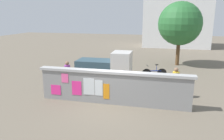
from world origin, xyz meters
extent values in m
plane|color=#6B6051|center=(0.00, 8.00, 0.00)|extent=(60.00, 60.00, 0.00)
cube|color=gray|center=(0.00, 0.00, 0.76)|extent=(7.21, 0.30, 1.51)
cube|color=#A8A8A8|center=(0.00, 0.00, 1.57)|extent=(7.41, 0.42, 0.12)
cube|color=#F42D8C|center=(-2.91, -0.16, 0.51)|extent=(0.53, 0.01, 0.51)
cube|color=#F9599E|center=(-2.39, -0.16, 1.17)|extent=(0.36, 0.01, 0.46)
cube|color=#F42D8C|center=(-1.79, -0.16, 0.70)|extent=(0.49, 0.02, 0.71)
cube|color=silver|center=(-1.16, -0.16, 0.83)|extent=(0.54, 0.04, 0.83)
cube|color=silver|center=(-0.66, -0.16, 0.80)|extent=(0.38, 0.01, 0.77)
cube|color=orange|center=(-0.29, -0.16, 0.65)|extent=(0.30, 0.02, 0.75)
cylinder|color=black|center=(-0.28, 4.73, 0.35)|extent=(0.70, 0.21, 0.70)
cylinder|color=black|center=(-0.26, 3.43, 0.35)|extent=(0.70, 0.21, 0.70)
cylinder|color=black|center=(-2.78, 4.70, 0.35)|extent=(0.70, 0.21, 0.70)
cylinder|color=black|center=(-2.76, 3.40, 0.35)|extent=(0.70, 0.21, 0.70)
cube|color=silver|center=(-0.37, 4.08, 1.10)|extent=(1.22, 1.52, 1.50)
cube|color=#334C59|center=(-2.17, 4.06, 0.80)|extent=(2.42, 1.53, 0.90)
cylinder|color=black|center=(1.74, 1.83, 0.30)|extent=(0.61, 0.18, 0.60)
cylinder|color=black|center=(0.46, 2.01, 0.30)|extent=(0.61, 0.20, 0.60)
cube|color=gold|center=(1.10, 1.92, 0.58)|extent=(1.02, 0.37, 0.32)
cube|color=black|center=(0.90, 1.95, 0.76)|extent=(0.58, 0.29, 0.10)
cube|color=#262626|center=(1.64, 1.85, 0.85)|extent=(0.12, 0.56, 0.03)
cylinder|color=black|center=(1.20, 4.76, 0.33)|extent=(0.64, 0.23, 0.66)
cylinder|color=black|center=(2.20, 5.07, 0.33)|extent=(0.64, 0.23, 0.66)
cube|color=#1933A5|center=(1.70, 4.92, 0.51)|extent=(0.92, 0.31, 0.06)
cylinder|color=#1933A5|center=(1.85, 4.96, 0.73)|extent=(0.04, 0.04, 0.40)
cube|color=black|center=(1.85, 4.96, 0.93)|extent=(0.21, 0.13, 0.05)
cube|color=black|center=(1.25, 4.78, 0.88)|extent=(0.17, 0.43, 0.03)
cylinder|color=#338CBF|center=(-2.96, 1.56, 0.40)|extent=(0.12, 0.12, 0.80)
cylinder|color=#338CBF|center=(-3.14, 1.55, 0.40)|extent=(0.12, 0.12, 0.80)
cylinder|color=purple|center=(-3.05, 1.55, 1.10)|extent=(0.35, 0.35, 0.60)
sphere|color=#8C664C|center=(-3.05, 1.55, 1.51)|extent=(0.22, 0.22, 0.22)
cylinder|color=#338CBF|center=(2.95, 1.53, 0.40)|extent=(0.12, 0.12, 0.80)
cylinder|color=#338CBF|center=(2.88, 1.37, 0.40)|extent=(0.12, 0.12, 0.80)
cylinder|color=yellow|center=(2.92, 1.45, 1.10)|extent=(0.45, 0.45, 0.60)
sphere|color=#8C664C|center=(2.92, 1.45, 1.51)|extent=(0.22, 0.22, 0.22)
cylinder|color=brown|center=(3.40, 9.43, 1.12)|extent=(0.30, 0.30, 2.23)
sphere|color=#2A6932|center=(3.40, 9.43, 3.47)|extent=(3.55, 3.55, 3.55)
cube|color=white|center=(3.61, 21.08, 3.59)|extent=(8.35, 4.54, 7.17)
camera|label=1|loc=(2.26, -9.65, 4.19)|focal=35.21mm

